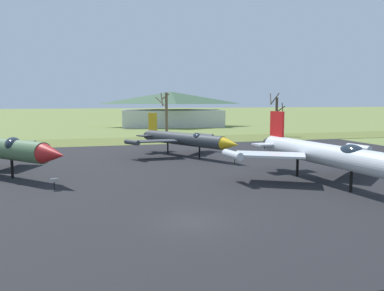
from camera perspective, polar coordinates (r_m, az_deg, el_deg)
The scene contains 10 objects.
ground_plane at distance 21.92m, azimuth -0.02°, elevation -10.84°, with size 600.00×600.00×0.00m, color olive.
asphalt_apron at distance 35.22m, azimuth -6.24°, elevation -4.18°, with size 71.90×46.68×0.05m, color black.
grass_verge_strip at distance 64.06m, azimuth -10.62°, elevation 0.57°, with size 131.90×12.00×0.06m, color #606A30.
jet_fighter_front_left at distance 32.28m, azimuth 18.52°, elevation -1.16°, with size 13.38×17.63×5.50m.
info_placard_front_right at distance 30.73m, azimuth -19.01°, elevation -5.02°, with size 0.58×0.29×0.92m.
jet_fighter_rear_center at distance 45.86m, azimuth -1.03°, elevation 0.94°, with size 11.73×14.15×4.92m.
info_placard_rear_center at distance 40.27m, azimuth 6.11°, elevation -1.93°, with size 0.51×0.37×1.07m.
bare_tree_left_of_center at distance 69.52m, azimuth -3.73°, elevation 4.60°, with size 2.53×2.74×7.80m.
bare_tree_center at distance 74.15m, azimuth 11.92°, elevation 4.36°, with size 3.40×3.34×7.83m.
visitor_building at distance 100.16m, azimuth -2.96°, elevation 5.21°, with size 26.85×17.28×8.55m.
Camera 1 is at (-5.69, -20.13, 6.53)m, focal length 37.49 mm.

